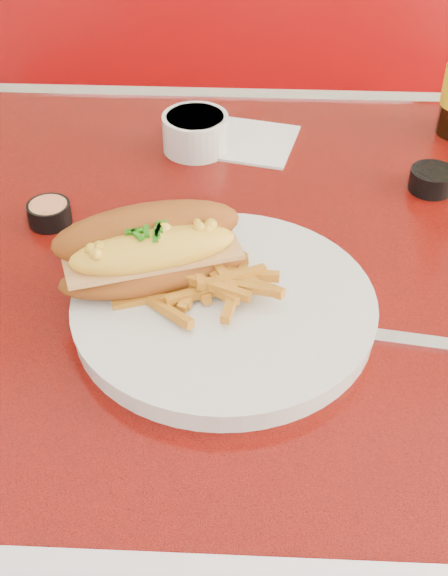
{
  "coord_description": "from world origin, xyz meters",
  "views": [
    {
      "loc": [
        -0.0,
        -0.73,
        1.32
      ],
      "look_at": [
        -0.03,
        -0.11,
        0.81
      ],
      "focal_mm": 50.0,
      "sensor_mm": 36.0,
      "label": 1
    }
  ],
  "objects_px": {
    "booth_bench_far": "(258,207)",
    "diner_table": "(255,355)",
    "sauce_cup_left": "(49,213)",
    "dinner_plate": "(224,309)",
    "gravy_ramekin": "(195,131)",
    "sauce_cup_right": "(432,179)",
    "fork": "(290,275)",
    "mac_hoagie": "(151,250)"
  },
  "relations": [
    {
      "from": "booth_bench_far",
      "to": "sauce_cup_right",
      "type": "relative_size",
      "value": 16.83
    },
    {
      "from": "sauce_cup_right",
      "to": "dinner_plate",
      "type": "bearing_deg",
      "value": -134.29
    },
    {
      "from": "diner_table",
      "to": "dinner_plate",
      "type": "height_order",
      "value": "dinner_plate"
    },
    {
      "from": "mac_hoagie",
      "to": "fork",
      "type": "height_order",
      "value": "mac_hoagie"
    },
    {
      "from": "booth_bench_far",
      "to": "dinner_plate",
      "type": "distance_m",
      "value": 1.05
    },
    {
      "from": "diner_table",
      "to": "sauce_cup_right",
      "type": "distance_m",
      "value": 0.31
    },
    {
      "from": "booth_bench_far",
      "to": "sauce_cup_left",
      "type": "bearing_deg",
      "value": -108.2
    },
    {
      "from": "diner_table",
      "to": "sauce_cup_right",
      "type": "height_order",
      "value": "sauce_cup_right"
    },
    {
      "from": "fork",
      "to": "diner_table",
      "type": "bearing_deg",
      "value": 15.15
    },
    {
      "from": "sauce_cup_right",
      "to": "diner_table",
      "type": "bearing_deg",
      "value": -145.89
    },
    {
      "from": "booth_bench_far",
      "to": "sauce_cup_right",
      "type": "height_order",
      "value": "booth_bench_far"
    },
    {
      "from": "diner_table",
      "to": "sauce_cup_left",
      "type": "xyz_separation_m",
      "value": [
        -0.25,
        0.05,
        0.18
      ]
    },
    {
      "from": "fork",
      "to": "sauce_cup_left",
      "type": "distance_m",
      "value": 0.31
    },
    {
      "from": "booth_bench_far",
      "to": "gravy_ramekin",
      "type": "height_order",
      "value": "booth_bench_far"
    },
    {
      "from": "booth_bench_far",
      "to": "mac_hoagie",
      "type": "relative_size",
      "value": 5.48
    },
    {
      "from": "booth_bench_far",
      "to": "gravy_ramekin",
      "type": "distance_m",
      "value": 0.77
    },
    {
      "from": "gravy_ramekin",
      "to": "sauce_cup_right",
      "type": "xyz_separation_m",
      "value": [
        0.3,
        -0.09,
        -0.01
      ]
    },
    {
      "from": "dinner_plate",
      "to": "sauce_cup_right",
      "type": "xyz_separation_m",
      "value": [
        0.25,
        0.26,
        0.0
      ]
    },
    {
      "from": "diner_table",
      "to": "sauce_cup_right",
      "type": "bearing_deg",
      "value": 34.11
    },
    {
      "from": "sauce_cup_left",
      "to": "sauce_cup_right",
      "type": "xyz_separation_m",
      "value": [
        0.47,
        0.09,
        0.0
      ]
    },
    {
      "from": "dinner_plate",
      "to": "sauce_cup_left",
      "type": "xyz_separation_m",
      "value": [
        -0.22,
        0.16,
        0.0
      ]
    },
    {
      "from": "gravy_ramekin",
      "to": "sauce_cup_right",
      "type": "height_order",
      "value": "gravy_ramekin"
    },
    {
      "from": "booth_bench_far",
      "to": "diner_table",
      "type": "bearing_deg",
      "value": -90.0
    },
    {
      "from": "sauce_cup_left",
      "to": "booth_bench_far",
      "type": "bearing_deg",
      "value": 71.8
    },
    {
      "from": "dinner_plate",
      "to": "fork",
      "type": "distance_m",
      "value": 0.08
    },
    {
      "from": "diner_table",
      "to": "gravy_ramekin",
      "type": "distance_m",
      "value": 0.31
    },
    {
      "from": "booth_bench_far",
      "to": "gravy_ramekin",
      "type": "relative_size",
      "value": 11.02
    },
    {
      "from": "fork",
      "to": "sauce_cup_left",
      "type": "bearing_deg",
      "value": 55.39
    },
    {
      "from": "booth_bench_far",
      "to": "mac_hoagie",
      "type": "distance_m",
      "value": 1.04
    },
    {
      "from": "booth_bench_far",
      "to": "dinner_plate",
      "type": "height_order",
      "value": "booth_bench_far"
    },
    {
      "from": "sauce_cup_left",
      "to": "fork",
      "type": "bearing_deg",
      "value": -22.12
    },
    {
      "from": "fork",
      "to": "sauce_cup_right",
      "type": "height_order",
      "value": "sauce_cup_right"
    },
    {
      "from": "dinner_plate",
      "to": "fork",
      "type": "xyz_separation_m",
      "value": [
        0.07,
        0.05,
        0.01
      ]
    },
    {
      "from": "sauce_cup_right",
      "to": "gravy_ramekin",
      "type": "bearing_deg",
      "value": 163.99
    },
    {
      "from": "booth_bench_far",
      "to": "dinner_plate",
      "type": "bearing_deg",
      "value": -92.12
    },
    {
      "from": "dinner_plate",
      "to": "booth_bench_far",
      "type": "bearing_deg",
      "value": 87.88
    },
    {
      "from": "dinner_plate",
      "to": "fork",
      "type": "height_order",
      "value": "same"
    },
    {
      "from": "gravy_ramekin",
      "to": "sauce_cup_right",
      "type": "distance_m",
      "value": 0.32
    },
    {
      "from": "dinner_plate",
      "to": "sauce_cup_left",
      "type": "relative_size",
      "value": 5.21
    },
    {
      "from": "fork",
      "to": "gravy_ramekin",
      "type": "bearing_deg",
      "value": 9.87
    },
    {
      "from": "booth_bench_far",
      "to": "dinner_plate",
      "type": "relative_size",
      "value": 3.37
    },
    {
      "from": "gravy_ramekin",
      "to": "sauce_cup_right",
      "type": "relative_size",
      "value": 1.53
    }
  ]
}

